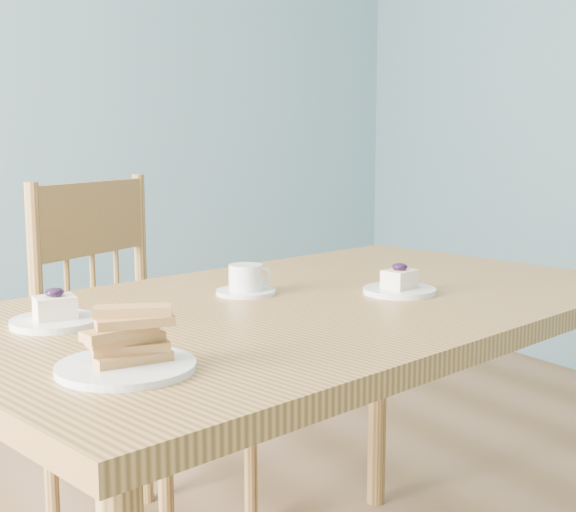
{
  "coord_description": "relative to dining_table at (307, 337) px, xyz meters",
  "views": [
    {
      "loc": [
        -0.62,
        -1.44,
        1.11
      ],
      "look_at": [
        0.24,
        -0.08,
        0.87
      ],
      "focal_mm": 50.0,
      "sensor_mm": 36.0,
      "label": 1
    }
  ],
  "objects": [
    {
      "name": "dining_chair",
      "position": [
        -0.11,
        0.65,
        -0.2
      ],
      "size": [
        0.61,
        0.6,
        1.0
      ],
      "rotation": [
        0.0,
        0.0,
        0.52
      ],
      "color": "olive",
      "rests_on": "ground"
    },
    {
      "name": "cheesecake_plate_far",
      "position": [
        -0.49,
        0.06,
        0.09
      ],
      "size": [
        0.16,
        0.16,
        0.07
      ],
      "rotation": [
        0.0,
        0.0,
        -0.07
      ],
      "color": "silver",
      "rests_on": "dining_table"
    },
    {
      "name": "room",
      "position": [
        -0.25,
        0.13,
        0.64
      ],
      "size": [
        5.01,
        5.01,
        2.71
      ],
      "color": "#8A5F40",
      "rests_on": "ground"
    },
    {
      "name": "coffee_cup",
      "position": [
        -0.07,
        0.12,
        0.1
      ],
      "size": [
        0.12,
        0.12,
        0.06
      ],
      "rotation": [
        0.0,
        0.0,
        -0.22
      ],
      "color": "silver",
      "rests_on": "dining_table"
    },
    {
      "name": "cheesecake_plate_near",
      "position": [
        0.2,
        -0.05,
        0.09
      ],
      "size": [
        0.15,
        0.15,
        0.06
      ],
      "rotation": [
        0.0,
        0.0,
        0.23
      ],
      "color": "silver",
      "rests_on": "dining_table"
    },
    {
      "name": "dining_table",
      "position": [
        0.0,
        0.0,
        0.0
      ],
      "size": [
        1.6,
        1.12,
        0.78
      ],
      "rotation": [
        0.0,
        0.0,
        0.21
      ],
      "color": "olive",
      "rests_on": "ground"
    },
    {
      "name": "biscotti_plate",
      "position": [
        -0.49,
        -0.27,
        0.11
      ],
      "size": [
        0.2,
        0.2,
        0.09
      ],
      "rotation": [
        0.0,
        0.0,
        -0.01
      ],
      "color": "silver",
      "rests_on": "dining_table"
    }
  ]
}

